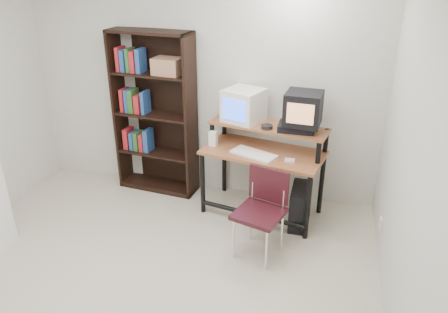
% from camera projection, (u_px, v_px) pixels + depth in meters
% --- Properties ---
extents(floor, '(4.00, 4.00, 0.01)m').
position_uv_depth(floor, '(135.00, 297.00, 3.64)').
color(floor, beige).
rests_on(floor, ground).
extents(back_wall, '(4.00, 0.01, 2.60)m').
position_uv_depth(back_wall, '(201.00, 83.00, 4.86)').
color(back_wall, beige).
rests_on(back_wall, floor).
extents(right_wall, '(0.01, 4.00, 2.60)m').
position_uv_depth(right_wall, '(421.00, 188.00, 2.65)').
color(right_wall, beige).
rests_on(right_wall, floor).
extents(computer_desk, '(1.34, 0.85, 0.98)m').
position_uv_depth(computer_desk, '(264.00, 154.00, 4.57)').
color(computer_desk, '#9A5832').
rests_on(computer_desk, floor).
extents(crt_monitor, '(0.48, 0.48, 0.35)m').
position_uv_depth(crt_monitor, '(244.00, 106.00, 4.60)').
color(crt_monitor, white).
rests_on(crt_monitor, computer_desk).
extents(vcr, '(0.36, 0.26, 0.08)m').
position_uv_depth(vcr, '(296.00, 128.00, 4.39)').
color(vcr, black).
rests_on(vcr, computer_desk).
extents(crt_tv, '(0.38, 0.38, 0.33)m').
position_uv_depth(crt_tv, '(303.00, 109.00, 4.30)').
color(crt_tv, black).
rests_on(crt_tv, vcr).
extents(cd_spindle, '(0.12, 0.12, 0.05)m').
position_uv_depth(cd_spindle, '(267.00, 127.00, 4.44)').
color(cd_spindle, '#26262B').
rests_on(cd_spindle, computer_desk).
extents(keyboard, '(0.51, 0.38, 0.03)m').
position_uv_depth(keyboard, '(254.00, 155.00, 4.45)').
color(keyboard, white).
rests_on(keyboard, computer_desk).
extents(mousepad, '(0.27, 0.25, 0.01)m').
position_uv_depth(mousepad, '(289.00, 162.00, 4.32)').
color(mousepad, black).
rests_on(mousepad, computer_desk).
extents(mouse, '(0.10, 0.07, 0.03)m').
position_uv_depth(mouse, '(290.00, 161.00, 4.31)').
color(mouse, white).
rests_on(mouse, mousepad).
extents(desk_speaker, '(0.09, 0.08, 0.17)m').
position_uv_depth(desk_speaker, '(213.00, 139.00, 4.65)').
color(desk_speaker, white).
rests_on(desk_speaker, computer_desk).
extents(pc_tower, '(0.20, 0.45, 0.42)m').
position_uv_depth(pc_tower, '(300.00, 206.00, 4.55)').
color(pc_tower, black).
rests_on(pc_tower, floor).
extents(school_chair, '(0.52, 0.52, 0.83)m').
position_uv_depth(school_chair, '(263.00, 204.00, 4.00)').
color(school_chair, black).
rests_on(school_chair, floor).
extents(bookshelf, '(0.97, 0.42, 1.87)m').
position_uv_depth(bookshelf, '(155.00, 112.00, 4.99)').
color(bookshelf, black).
rests_on(bookshelf, floor).
extents(wall_outlet, '(0.02, 0.08, 0.12)m').
position_uv_depth(wall_outlet, '(380.00, 224.00, 4.09)').
color(wall_outlet, beige).
rests_on(wall_outlet, right_wall).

